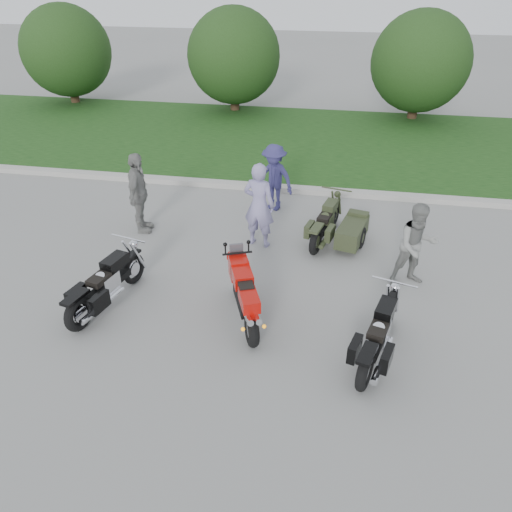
% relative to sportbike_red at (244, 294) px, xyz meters
% --- Properties ---
extents(ground, '(80.00, 80.00, 0.00)m').
position_rel_sportbike_red_xyz_m(ground, '(-0.02, -0.29, -0.55)').
color(ground, gray).
rests_on(ground, ground).
extents(curb, '(60.00, 0.30, 0.15)m').
position_rel_sportbike_red_xyz_m(curb, '(-0.02, 5.71, -0.48)').
color(curb, '#AFADA5').
rests_on(curb, ground).
extents(grass_strip, '(60.00, 8.00, 0.14)m').
position_rel_sportbike_red_xyz_m(grass_strip, '(-0.02, 9.86, -0.48)').
color(grass_strip, '#315F20').
rests_on(grass_strip, ground).
extents(tree_far_left, '(3.60, 3.60, 4.00)m').
position_rel_sportbike_red_xyz_m(tree_far_left, '(-10.02, 13.21, 1.64)').
color(tree_far_left, '#3F2B1C').
rests_on(tree_far_left, ground).
extents(tree_mid_left, '(3.60, 3.60, 4.00)m').
position_rel_sportbike_red_xyz_m(tree_mid_left, '(-3.02, 13.21, 1.64)').
color(tree_mid_left, '#3F2B1C').
rests_on(tree_mid_left, ground).
extents(tree_mid_right, '(3.60, 3.60, 4.00)m').
position_rel_sportbike_red_xyz_m(tree_mid_right, '(3.98, 13.21, 1.64)').
color(tree_mid_right, '#3F2B1C').
rests_on(tree_mid_right, ground).
extents(sportbike_red, '(0.88, 1.89, 0.94)m').
position_rel_sportbike_red_xyz_m(sportbike_red, '(0.00, 0.00, 0.00)').
color(sportbike_red, black).
rests_on(sportbike_red, ground).
extents(cruiser_left, '(0.66, 2.17, 0.85)m').
position_rel_sportbike_red_xyz_m(cruiser_left, '(-2.56, -0.05, -0.12)').
color(cruiser_left, black).
rests_on(cruiser_left, ground).
extents(cruiser_right, '(0.73, 2.10, 0.83)m').
position_rel_sportbike_red_xyz_m(cruiser_right, '(2.24, -0.61, -0.13)').
color(cruiser_right, black).
rests_on(cruiser_right, ground).
extents(cruiser_sidecar, '(1.28, 2.03, 0.79)m').
position_rel_sportbike_red_xyz_m(cruiser_sidecar, '(1.56, 3.06, -0.18)').
color(cruiser_sidecar, black).
rests_on(cruiser_sidecar, ground).
extents(person_stripe, '(0.78, 0.59, 1.91)m').
position_rel_sportbike_red_xyz_m(person_stripe, '(-0.22, 2.72, 0.40)').
color(person_stripe, '#928ABD').
rests_on(person_stripe, ground).
extents(person_grey, '(0.98, 0.86, 1.69)m').
position_rel_sportbike_red_xyz_m(person_grey, '(2.98, 1.73, 0.29)').
color(person_grey, gray).
rests_on(person_grey, ground).
extents(person_denim, '(1.25, 1.02, 1.68)m').
position_rel_sportbike_red_xyz_m(person_denim, '(-0.17, 4.58, 0.29)').
color(person_denim, navy).
rests_on(person_denim, ground).
extents(person_back, '(0.60, 1.15, 1.88)m').
position_rel_sportbike_red_xyz_m(person_back, '(-3.00, 2.88, 0.39)').
color(person_back, gray).
rests_on(person_back, ground).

